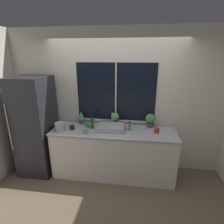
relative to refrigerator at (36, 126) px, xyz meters
The scene contains 17 objects.
ground_plane 1.77m from the refrigerator, 10.46° to the right, with size 14.00×14.00×0.00m, color brown.
wall_back 1.60m from the refrigerator, 16.16° to the left, with size 8.00×0.09×2.70m.
wall_left 1.42m from the refrigerator, 115.60° to the left, with size 0.06×7.00×2.70m.
wall_right 3.78m from the refrigerator, 19.09° to the left, with size 0.06×7.00×2.70m.
counter 1.55m from the refrigerator, ahead, with size 2.25×0.66×0.92m.
refrigerator is the anchor object (origin of this frame).
sink 1.43m from the refrigerator, ahead, with size 0.49×0.39×0.26m.
potted_plant_left 0.87m from the refrigerator, 19.67° to the left, with size 0.14×0.14×0.25m.
potted_plant_center 1.51m from the refrigerator, 11.08° to the left, with size 0.16×0.16×0.26m.
potted_plant_right 2.17m from the refrigerator, ahead, with size 0.17×0.17×0.26m.
soap_bottle 1.77m from the refrigerator, ahead, with size 0.05×0.05×0.17m.
bottle_tall 1.08m from the refrigerator, ahead, with size 0.06×0.06×0.23m.
mug_red 2.24m from the refrigerator, ahead, with size 0.09×0.09×0.09m.
mug_black 0.73m from the refrigerator, ahead, with size 0.09×0.09×0.08m.
mug_grey 1.03m from the refrigerator, ahead, with size 0.08×0.08×0.10m.
mug_green 0.97m from the refrigerator, ahead, with size 0.08×0.08×0.10m.
kettle 0.54m from the refrigerator, 10.82° to the right, with size 0.17×0.17×0.18m.
Camera 1 is at (0.37, -2.56, 2.22)m, focal length 28.00 mm.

